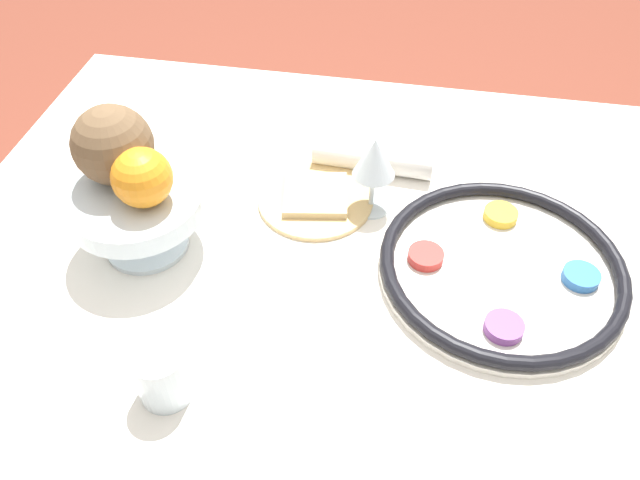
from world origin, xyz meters
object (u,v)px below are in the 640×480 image
(bread_plate, at_px, (316,198))
(napkin_roll, at_px, (373,157))
(seder_plate, at_px, (502,267))
(coconut, at_px, (113,145))
(cup_near, at_px, (162,373))
(wine_glass, at_px, (374,160))
(orange_fruit, at_px, (142,178))
(fruit_stand, at_px, (137,207))

(bread_plate, distance_m, napkin_roll, 0.13)
(seder_plate, distance_m, coconut, 0.56)
(coconut, bearing_deg, cup_near, 119.03)
(wine_glass, distance_m, napkin_roll, 0.12)
(orange_fruit, bearing_deg, cup_near, 112.27)
(seder_plate, relative_size, wine_glass, 2.63)
(fruit_stand, distance_m, orange_fruit, 0.07)
(wine_glass, relative_size, napkin_roll, 0.65)
(fruit_stand, bearing_deg, orange_fruit, 159.92)
(fruit_stand, height_order, orange_fruit, orange_fruit)
(fruit_stand, distance_m, cup_near, 0.26)
(wine_glass, height_order, bread_plate, wine_glass)
(fruit_stand, distance_m, coconut, 0.09)
(seder_plate, height_order, orange_fruit, orange_fruit)
(wine_glass, relative_size, cup_near, 1.66)
(bread_plate, bearing_deg, cup_near, 72.99)
(seder_plate, xyz_separation_m, orange_fruit, (0.49, 0.04, 0.13))
(fruit_stand, relative_size, bread_plate, 1.04)
(napkin_roll, distance_m, cup_near, 0.50)
(wine_glass, xyz_separation_m, cup_near, (0.20, 0.37, -0.05))
(bread_plate, distance_m, cup_near, 0.38)
(seder_plate, height_order, cup_near, cup_near)
(bread_plate, bearing_deg, napkin_roll, -129.14)
(seder_plate, distance_m, wine_glass, 0.24)
(wine_glass, bearing_deg, seder_plate, 151.44)
(fruit_stand, distance_m, napkin_roll, 0.39)
(seder_plate, distance_m, cup_near, 0.48)
(seder_plate, bearing_deg, wine_glass, -28.56)
(napkin_roll, height_order, cup_near, cup_near)
(orange_fruit, relative_size, napkin_roll, 0.40)
(seder_plate, bearing_deg, bread_plate, -20.12)
(napkin_roll, relative_size, cup_near, 2.56)
(napkin_roll, bearing_deg, cup_near, 67.61)
(coconut, relative_size, bread_plate, 0.60)
(coconut, height_order, cup_near, coconut)
(seder_plate, xyz_separation_m, coconut, (0.54, 0.00, 0.14))
(seder_plate, relative_size, napkin_roll, 1.71)
(fruit_stand, height_order, napkin_roll, fruit_stand)
(wine_glass, bearing_deg, coconut, 17.70)
(wine_glass, relative_size, fruit_stand, 0.69)
(seder_plate, distance_m, fruit_stand, 0.52)
(orange_fruit, distance_m, coconut, 0.07)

